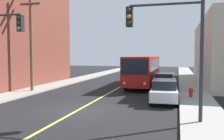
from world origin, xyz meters
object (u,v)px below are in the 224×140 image
object	(u,v)px
parked_car_white	(164,91)
utility_pole_near	(31,34)
traffic_signal_right_corner	(169,36)
fire_hydrant	(191,91)
parked_car_green	(165,81)
city_bus	(144,69)

from	to	relation	value
parked_car_white	utility_pole_near	world-z (taller)	utility_pole_near
parked_car_white	traffic_signal_right_corner	bearing A→B (deg)	-85.03
utility_pole_near	fire_hydrant	xyz separation A→B (m)	(13.87, -0.06, -4.71)
parked_car_green	fire_hydrant	xyz separation A→B (m)	(2.21, -4.65, -0.26)
parked_car_green	fire_hydrant	distance (m)	5.15
utility_pole_near	fire_hydrant	world-z (taller)	utility_pole_near
parked_car_green	fire_hydrant	world-z (taller)	parked_car_green
city_bus	parked_car_green	xyz separation A→B (m)	(2.44, -2.82, -0.98)
parked_car_green	traffic_signal_right_corner	size ratio (longest dim) A/B	0.74
utility_pole_near	parked_car_green	bearing A→B (deg)	21.47
parked_car_white	fire_hydrant	bearing A→B (deg)	44.75
city_bus	traffic_signal_right_corner	world-z (taller)	traffic_signal_right_corner
city_bus	traffic_signal_right_corner	size ratio (longest dim) A/B	2.03
city_bus	parked_car_green	distance (m)	3.86
utility_pole_near	fire_hydrant	distance (m)	14.65
utility_pole_near	fire_hydrant	bearing A→B (deg)	-0.26
fire_hydrant	utility_pole_near	bearing A→B (deg)	179.74
parked_car_white	traffic_signal_right_corner	xyz separation A→B (m)	(0.46, -5.33, 3.46)
utility_pole_near	traffic_signal_right_corner	world-z (taller)	utility_pole_near
parked_car_white	utility_pole_near	size ratio (longest dim) A/B	0.48
traffic_signal_right_corner	fire_hydrant	distance (m)	8.25
parked_car_white	traffic_signal_right_corner	distance (m)	6.38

